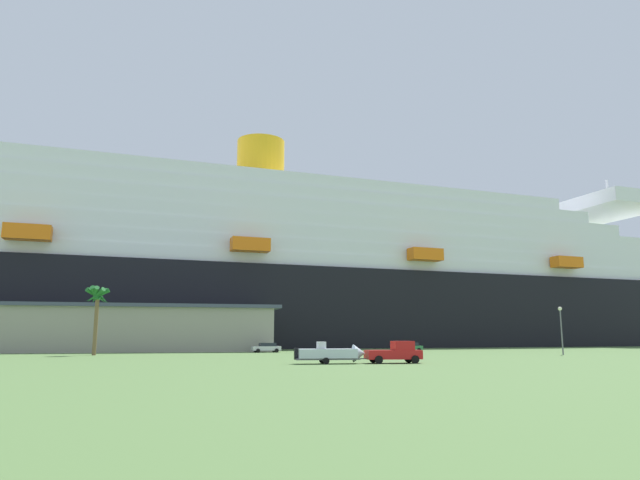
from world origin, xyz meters
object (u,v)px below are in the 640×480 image
object	(u,v)px
street_lamp	(561,323)
cruise_ship	(395,283)
palm_tree	(97,300)
parked_car_green_wagon	(409,347)
pickup_truck	(395,353)
parked_car_silver_sedan	(266,347)
small_boat_on_trailer	(334,354)

from	to	relation	value
street_lamp	cruise_ship	bearing A→B (deg)	90.05
street_lamp	palm_tree	bearing A→B (deg)	167.56
parked_car_green_wagon	cruise_ship	bearing A→B (deg)	70.69
pickup_truck	parked_car_green_wagon	bearing A→B (deg)	64.99
palm_tree	street_lamp	size ratio (longest dim) A/B	1.41
pickup_truck	parked_car_silver_sedan	world-z (taller)	pickup_truck
cruise_ship	pickup_truck	size ratio (longest dim) A/B	49.36
cruise_ship	small_boat_on_trailer	distance (m)	92.53
palm_tree	street_lamp	distance (m)	67.92
small_boat_on_trailer	pickup_truck	bearing A→B (deg)	-4.00
pickup_truck	cruise_ship	bearing A→B (deg)	67.93
pickup_truck	small_boat_on_trailer	world-z (taller)	pickup_truck
parked_car_silver_sedan	palm_tree	bearing A→B (deg)	-163.37
parked_car_silver_sedan	parked_car_green_wagon	world-z (taller)	same
palm_tree	street_lamp	bearing A→B (deg)	-12.44
cruise_ship	street_lamp	size ratio (longest dim) A/B	40.45
pickup_truck	palm_tree	bearing A→B (deg)	134.93
pickup_truck	small_boat_on_trailer	distance (m)	6.36
cruise_ship	parked_car_silver_sedan	distance (m)	60.15
small_boat_on_trailer	parked_car_green_wagon	size ratio (longest dim) A/B	1.73
street_lamp	parked_car_green_wagon	bearing A→B (deg)	125.95
small_boat_on_trailer	parked_car_silver_sedan	xyz separation A→B (m)	(-0.39, 40.14, -0.13)
street_lamp	parked_car_green_wagon	distance (m)	26.22
street_lamp	parked_car_silver_sedan	xyz separation A→B (m)	(-40.25, 22.38, -3.80)
small_boat_on_trailer	street_lamp	distance (m)	43.79
small_boat_on_trailer	palm_tree	size ratio (longest dim) A/B	0.82
pickup_truck	parked_car_silver_sedan	bearing A→B (deg)	99.42
cruise_ship	small_boat_on_trailer	bearing A→B (deg)	-115.87
street_lamp	parked_car_silver_sedan	world-z (taller)	street_lamp
pickup_truck	small_boat_on_trailer	size ratio (longest dim) A/B	0.71
small_boat_on_trailer	parked_car_green_wagon	xyz separation A→B (m)	(24.63, 38.76, -0.13)
cruise_ship	small_boat_on_trailer	world-z (taller)	cruise_ship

